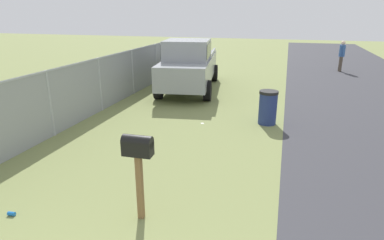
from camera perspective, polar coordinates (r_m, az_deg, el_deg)
mailbox at (r=5.01m, az=-9.37°, el=-5.74°), size 0.22×0.46×1.41m
pickup_truck at (r=13.63m, az=-0.52°, el=9.78°), size 5.69×2.70×2.09m
trash_bin at (r=9.76m, az=13.03°, el=2.15°), size 0.54×0.54×0.99m
pedestrian at (r=19.78m, az=24.58°, el=10.40°), size 0.49×0.30×1.64m
fence_section at (r=11.14m, az=-15.72°, el=6.28°), size 14.61×0.07×1.74m
litter_can_midfield_a at (r=6.25m, az=-28.86°, el=-14.07°), size 0.08×0.13×0.07m
litter_wrapper_midfield_b at (r=9.68m, az=1.80°, el=-0.57°), size 0.15×0.14×0.01m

